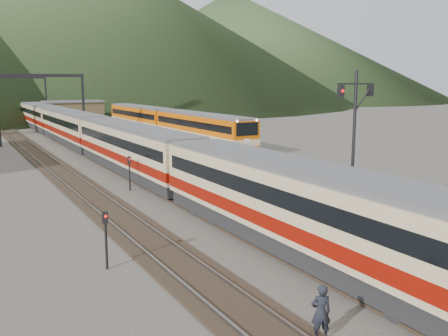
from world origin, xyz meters
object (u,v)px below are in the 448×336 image
main_train (97,134)px  worker (321,312)px  second_train (167,124)px  signal_mast (354,129)px

main_train → worker: 37.89m
second_train → worker: size_ratio=23.86×
main_train → worker: (-3.82, -37.67, -1.33)m
main_train → signal_mast: signal_mast is taller
signal_mast → worker: (-7.13, -6.51, -4.23)m
main_train → second_train: main_train is taller
main_train → second_train: (11.50, 10.20, -0.19)m
main_train → second_train: bearing=41.6°
signal_mast → main_train: bearing=96.1°
second_train → signal_mast: (-8.18, -41.37, 3.09)m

